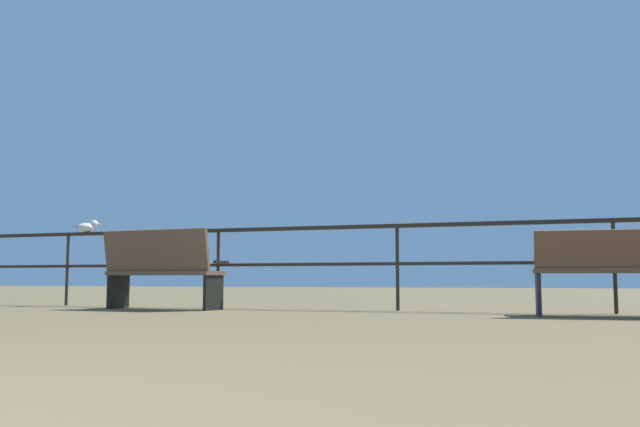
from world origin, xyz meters
TOP-DOWN VIEW (x-y plane):
  - pier_railing at (0.00, 7.54)m, footprint 19.72×0.05m
  - bench_near_left at (-2.91, 6.84)m, footprint 1.58×0.72m
  - bench_near_right at (2.45, 6.85)m, footprint 1.68×0.78m
  - seagull_on_rail at (-4.60, 7.56)m, footprint 0.30×0.32m

SIDE VIEW (x-z plane):
  - bench_near_right at x=2.45m, z-range 0.06..0.94m
  - bench_near_left at x=-2.91m, z-range 0.04..1.05m
  - pier_railing at x=0.00m, z-range 0.26..1.32m
  - seagull_on_rail at x=-4.60m, z-range 1.05..1.23m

